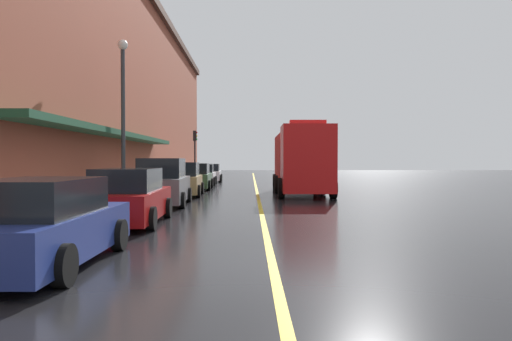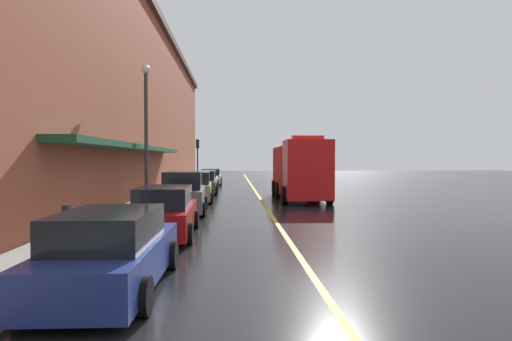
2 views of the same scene
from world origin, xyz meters
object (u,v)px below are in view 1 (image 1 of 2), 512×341
Objects in this scene: parking_meter_1 at (4,199)px; parking_meter_2 at (167,173)px; parking_meter_0 at (186,170)px; parked_car_0 at (43,225)px; parked_car_3 at (182,180)px; parked_car_1 at (129,198)px; parked_car_5 at (203,175)px; traffic_light_near at (195,145)px; parked_car_6 at (209,173)px; parked_car_4 at (195,177)px; street_lamp_left at (123,102)px; fire_truck at (301,161)px; parked_car_2 at (163,184)px.

parking_meter_1 and parking_meter_2 have the same top height.
parked_car_0 is at bearing -87.33° from parking_meter_0.
parking_meter_1 is (-1.46, -15.23, 0.25)m from parked_car_3.
parked_car_1 reaches higher than parking_meter_1.
parked_car_5 is at bearing -1.33° from parked_car_1.
parked_car_3 is at bearing -85.60° from traffic_light_near.
parked_car_5 is (0.06, 27.89, -0.00)m from parked_car_0.
parked_car_3 is at bearing 178.51° from parked_car_6.
parked_car_4 is 10.21m from street_lamp_left.
parked_car_5 is (-0.05, 22.26, -0.04)m from parked_car_1.
parking_meter_1 is at bearing 175.70° from parked_car_5.
street_lamp_left reaches higher than parked_car_6.
parked_car_5 is 3.12× the size of parking_meter_1.
parked_car_0 reaches higher than parking_meter_0.
parked_car_1 is 22.26m from parked_car_5.
parked_car_3 is at bearing -83.41° from parking_meter_0.
parking_meter_1 is 1.00× the size of parking_meter_2.
parked_car_3 is (0.10, 16.63, 0.08)m from parked_car_0.
street_lamp_left is at bearing 92.97° from parking_meter_1.
parked_car_0 is 19.06m from fire_truck.
parked_car_4 is (0.03, 16.64, 0.02)m from parked_car_1.
parked_car_2 is 1.07× the size of parked_car_3.
parked_car_5 is 3.12× the size of parking_meter_2.
traffic_light_near is at bearing 5.15° from parked_car_4.
traffic_light_near reaches higher than fire_truck.
fire_truck is 1.26× the size of street_lamp_left.
parked_car_1 is at bearing 178.68° from parked_car_2.
parked_car_6 is 16.31m from fire_truck.
parked_car_4 is 0.70× the size of street_lamp_left.
traffic_light_near is (-1.41, 29.18, 2.40)m from parked_car_1.
street_lamp_left reaches higher than parked_car_1.
parked_car_2 is 21.53m from parked_car_6.
parked_car_3 is 1.01× the size of parked_car_6.
parked_car_4 reaches higher than parking_meter_2.
parked_car_5 is 15.51m from street_lamp_left.
parking_meter_2 is at bearing 4.41° from parked_car_0.
street_lamp_left is (-2.07, 7.33, 3.64)m from parked_car_1.
parking_meter_2 is (0.00, -8.76, 0.00)m from parking_meter_0.
traffic_light_near is (-1.44, 12.54, 2.38)m from parked_car_4.
parked_car_0 is at bearing 177.66° from parked_car_3.
street_lamp_left is at bearing -92.11° from parking_meter_0.
parked_car_0 is at bearing -45.80° from parking_meter_1.
parked_car_3 is at bearing -1.41° from parked_car_1.
parked_car_3 is 3.28× the size of parking_meter_0.
parked_car_4 is 2.34m from parking_meter_2.
street_lamp_left reaches higher than parked_car_2.
parking_meter_2 is (-1.36, 20.50, 0.33)m from parked_car_0.
street_lamp_left is (-2.06, -3.67, 3.59)m from parked_car_3.
fire_truck is (6.24, -15.04, 1.06)m from parked_car_6.
parked_car_6 is (0.01, 27.35, -0.03)m from parked_car_1.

